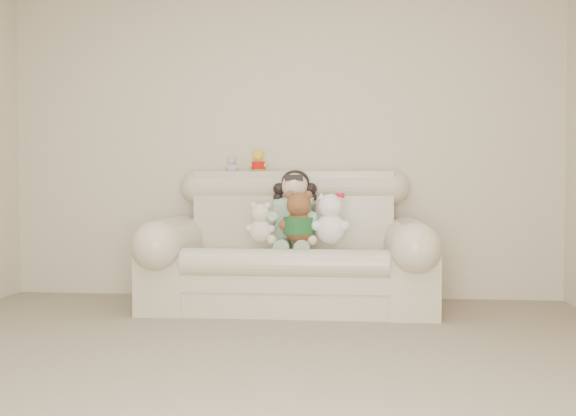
{
  "coord_description": "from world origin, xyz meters",
  "views": [
    {
      "loc": [
        0.54,
        -2.69,
        0.91
      ],
      "look_at": [
        0.11,
        1.9,
        0.75
      ],
      "focal_mm": 39.69,
      "sensor_mm": 36.0,
      "label": 1
    }
  ],
  "objects_px": {
    "seated_child": "(295,210)",
    "brown_teddy": "(299,212)",
    "cream_teddy": "(261,219)",
    "sofa": "(289,239)",
    "white_cat": "(330,213)"
  },
  "relations": [
    {
      "from": "seated_child",
      "to": "white_cat",
      "type": "height_order",
      "value": "seated_child"
    },
    {
      "from": "brown_teddy",
      "to": "white_cat",
      "type": "height_order",
      "value": "brown_teddy"
    },
    {
      "from": "brown_teddy",
      "to": "seated_child",
      "type": "bearing_deg",
      "value": 120.19
    },
    {
      "from": "sofa",
      "to": "seated_child",
      "type": "relative_size",
      "value": 3.37
    },
    {
      "from": "seated_child",
      "to": "brown_teddy",
      "type": "height_order",
      "value": "seated_child"
    },
    {
      "from": "brown_teddy",
      "to": "cream_teddy",
      "type": "height_order",
      "value": "brown_teddy"
    },
    {
      "from": "brown_teddy",
      "to": "cream_teddy",
      "type": "xyz_separation_m",
      "value": [
        -0.28,
        0.02,
        -0.05
      ]
    },
    {
      "from": "sofa",
      "to": "white_cat",
      "type": "relative_size",
      "value": 4.87
    },
    {
      "from": "seated_child",
      "to": "white_cat",
      "type": "relative_size",
      "value": 1.45
    },
    {
      "from": "seated_child",
      "to": "brown_teddy",
      "type": "distance_m",
      "value": 0.22
    },
    {
      "from": "sofa",
      "to": "white_cat",
      "type": "distance_m",
      "value": 0.4
    },
    {
      "from": "seated_child",
      "to": "brown_teddy",
      "type": "bearing_deg",
      "value": -67.57
    },
    {
      "from": "seated_child",
      "to": "cream_teddy",
      "type": "height_order",
      "value": "seated_child"
    },
    {
      "from": "white_cat",
      "to": "cream_teddy",
      "type": "height_order",
      "value": "white_cat"
    },
    {
      "from": "seated_child",
      "to": "cream_teddy",
      "type": "xyz_separation_m",
      "value": [
        -0.23,
        -0.19,
        -0.06
      ]
    }
  ]
}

